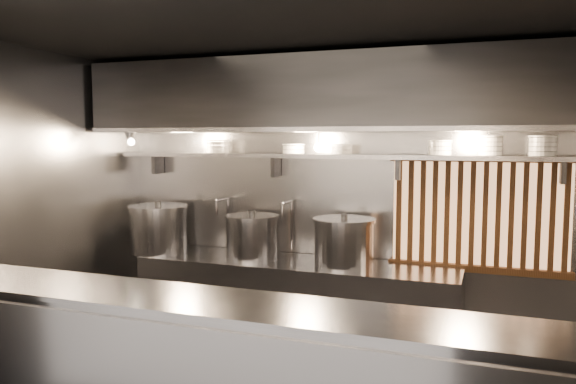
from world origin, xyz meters
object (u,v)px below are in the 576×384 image
Objects in this scene: stock_pot_left at (158,228)px; stock_pot_mid at (252,236)px; heat_lamp at (130,136)px; pendant_bulb at (319,147)px; stock_pot_right at (344,242)px.

stock_pot_left is 1.01m from stock_pot_mid.
heat_lamp is at bearing -166.69° from stock_pot_mid.
pendant_bulb reaches higher than stock_pot_right.
heat_lamp is 2.29m from stock_pot_right.
stock_pot_right is at bearing -0.40° from stock_pot_mid.
stock_pot_mid is at bearing -173.26° from pendant_bulb.
stock_pot_left reaches higher than stock_pot_mid.
stock_pot_left reaches higher than stock_pot_right.
pendant_bulb is (1.80, 0.35, -0.11)m from heat_lamp.
stock_pot_mid is (1.16, 0.27, -0.96)m from heat_lamp.
stock_pot_left is 1.04× the size of stock_pot_mid.
stock_pot_left is at bearing -178.88° from stock_pot_right.
heat_lamp is 1.53m from stock_pot_mid.
pendant_bulb is 1.07m from stock_pot_mid.
stock_pot_left is at bearing -177.52° from stock_pot_mid.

